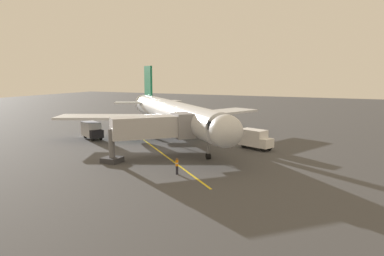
% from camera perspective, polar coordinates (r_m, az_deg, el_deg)
% --- Properties ---
extents(ground_plane, '(220.00, 220.00, 0.00)m').
position_cam_1_polar(ground_plane, '(55.80, -1.86, -2.02)').
color(ground_plane, '#424244').
extents(apron_lead_in_line, '(28.77, 28.13, 0.01)m').
position_cam_1_polar(apron_lead_in_line, '(51.53, -5.98, -2.95)').
color(apron_lead_in_line, yellow).
rests_on(apron_lead_in_line, ground).
extents(airplane, '(33.18, 32.98, 11.50)m').
position_cam_1_polar(airplane, '(56.34, -2.98, 2.19)').
color(airplane, silver).
rests_on(airplane, ground).
extents(jet_bridge, '(9.41, 9.55, 5.40)m').
position_cam_1_polar(jet_bridge, '(44.12, -5.15, 0.06)').
color(jet_bridge, '#B7B7BC').
rests_on(jet_bridge, ground).
extents(ground_crew_marshaller, '(0.36, 0.46, 1.71)m').
position_cam_1_polar(ground_crew_marshaller, '(37.63, -2.34, -5.87)').
color(ground_crew_marshaller, '#23232D').
rests_on(ground_crew_marshaller, ground).
extents(box_truck_near_nose, '(5.00, 3.54, 2.62)m').
position_cam_1_polar(box_truck_near_nose, '(50.57, 9.80, -1.66)').
color(box_truck_near_nose, white).
rests_on(box_truck_near_nose, ground).
extents(box_truck_portside, '(4.96, 3.96, 2.62)m').
position_cam_1_polar(box_truck_portside, '(59.35, -15.21, -0.33)').
color(box_truck_portside, black).
rests_on(box_truck_portside, ground).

